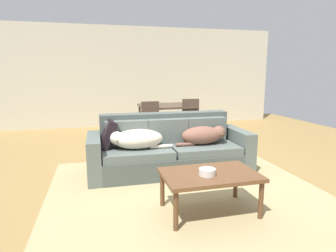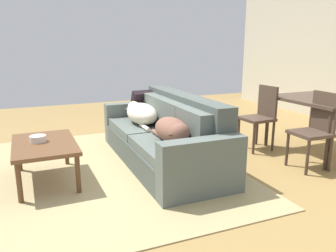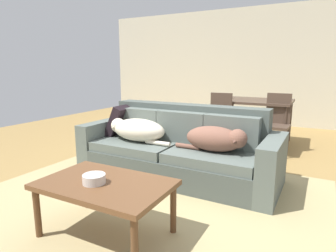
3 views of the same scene
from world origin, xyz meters
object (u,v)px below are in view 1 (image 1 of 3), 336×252
object	(u,v)px
dog_on_left_cushion	(137,139)
dining_chair_near_right	(192,119)
bowl_on_coffee_table	(207,172)
dog_on_right_cushion	(204,135)
throw_pillow_by_left_arm	(107,134)
coffee_table	(210,178)
dining_table	(167,108)
dining_chair_near_left	(152,122)
couch	(169,149)

from	to	relation	value
dog_on_left_cushion	dining_chair_near_right	bearing A→B (deg)	50.95
bowl_on_coffee_table	dog_on_right_cushion	bearing A→B (deg)	69.66
throw_pillow_by_left_arm	dining_chair_near_right	world-z (taller)	dining_chair_near_right
coffee_table	dining_chair_near_right	bearing A→B (deg)	74.16
coffee_table	bowl_on_coffee_table	xyz separation A→B (m)	(-0.05, -0.06, 0.09)
dining_table	dog_on_right_cushion	bearing A→B (deg)	-89.68
dining_chair_near_left	dining_chair_near_right	distance (m)	0.89
couch	throw_pillow_by_left_arm	bearing A→B (deg)	177.25
dog_on_left_cushion	coffee_table	xyz separation A→B (m)	(0.57, -1.30, -0.16)
dining_chair_near_left	coffee_table	bearing A→B (deg)	-91.06
dog_on_left_cushion	dog_on_right_cushion	world-z (taller)	dog_on_left_cushion
dog_on_right_cushion	throw_pillow_by_left_arm	world-z (taller)	throw_pillow_by_left_arm
dog_on_left_cushion	bowl_on_coffee_table	bearing A→B (deg)	-68.10
dog_on_right_cushion	coffee_table	distance (m)	1.39
dog_on_left_cushion	dining_table	distance (m)	2.44
dog_on_right_cushion	dining_chair_near_right	bearing A→B (deg)	77.67
dog_on_left_cushion	dog_on_right_cushion	distance (m)	1.03
couch	dining_chair_near_right	world-z (taller)	dining_chair_near_right
coffee_table	dining_table	size ratio (longest dim) A/B	0.85
couch	dining_chair_near_left	bearing A→B (deg)	89.62
couch	throw_pillow_by_left_arm	world-z (taller)	couch
couch	dining_chair_near_left	world-z (taller)	dining_chair_near_left
coffee_table	dining_chair_near_left	size ratio (longest dim) A/B	1.10
couch	dining_table	xyz separation A→B (m)	(0.50, 2.08, 0.37)
dog_on_left_cushion	coffee_table	distance (m)	1.43
couch	coffee_table	size ratio (longest dim) A/B	2.40
dog_on_right_cushion	throw_pillow_by_left_arm	bearing A→B (deg)	173.25
throw_pillow_by_left_arm	bowl_on_coffee_table	xyz separation A→B (m)	(0.92, -1.56, -0.12)
throw_pillow_by_left_arm	coffee_table	size ratio (longest dim) A/B	0.42
dining_chair_near_right	dog_on_left_cushion	bearing A→B (deg)	-127.00
dog_on_left_cushion	dining_chair_near_right	size ratio (longest dim) A/B	0.94
couch	bowl_on_coffee_table	size ratio (longest dim) A/B	13.92
couch	throw_pillow_by_left_arm	distance (m)	0.95
couch	dining_chair_near_left	xyz separation A→B (m)	(0.03, 1.46, 0.18)
couch	dining_chair_near_right	xyz separation A→B (m)	(0.92, 1.56, 0.18)
dining_table	dining_chair_near_right	size ratio (longest dim) A/B	1.26
throw_pillow_by_left_arm	coffee_table	xyz separation A→B (m)	(0.97, -1.50, -0.21)
dining_table	dining_chair_near_left	xyz separation A→B (m)	(-0.47, -0.62, -0.19)
dog_on_left_cushion	dining_chair_near_left	size ratio (longest dim) A/B	0.96
dining_table	couch	bearing A→B (deg)	-103.62
bowl_on_coffee_table	dining_chair_near_right	xyz separation A→B (m)	(0.91, 3.06, 0.03)
couch	dining_table	world-z (taller)	couch
dog_on_right_cushion	bowl_on_coffee_table	bearing A→B (deg)	-109.37
dog_on_right_cushion	dining_table	world-z (taller)	dining_table
dining_chair_near_right	couch	bearing A→B (deg)	-117.42
dog_on_left_cushion	dog_on_right_cushion	size ratio (longest dim) A/B	1.10
coffee_table	bowl_on_coffee_table	size ratio (longest dim) A/B	5.80
bowl_on_coffee_table	dog_on_left_cushion	bearing A→B (deg)	110.94
dog_on_left_cushion	throw_pillow_by_left_arm	xyz separation A→B (m)	(-0.40, 0.20, 0.05)
dog_on_right_cushion	throw_pillow_by_left_arm	size ratio (longest dim) A/B	1.87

